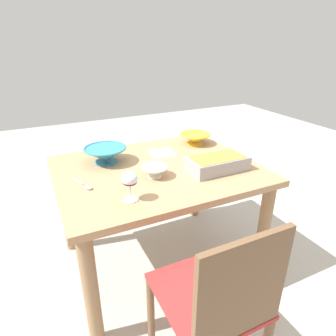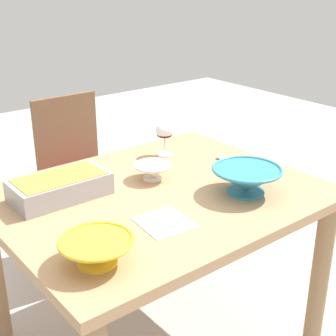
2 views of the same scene
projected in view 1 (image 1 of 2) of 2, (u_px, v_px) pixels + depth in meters
name	position (u px, v px, depth m)	size (l,w,h in m)	color
ground_plane	(159.00, 260.00, 2.08)	(8.00, 8.00, 0.00)	#B2ADA3
dining_table	(157.00, 184.00, 1.83)	(1.20, 0.96, 0.72)	tan
chair	(217.00, 305.00, 1.14)	(0.38, 0.43, 0.89)	#B22D2D
wine_glass	(130.00, 181.00, 1.39)	(0.08, 0.08, 0.15)	white
casserole_dish	(217.00, 163.00, 1.73)	(0.35, 0.19, 0.08)	#99999E
mixing_bowl	(105.00, 154.00, 1.84)	(0.27, 0.27, 0.10)	teal
small_bowl	(155.00, 171.00, 1.65)	(0.15, 0.15, 0.07)	white
serving_bowl	(195.00, 138.00, 2.16)	(0.22, 0.22, 0.08)	yellow
serving_spoon	(85.00, 185.00, 1.56)	(0.09, 0.21, 0.01)	silver
napkin	(162.00, 153.00, 2.01)	(0.17, 0.18, 0.00)	white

